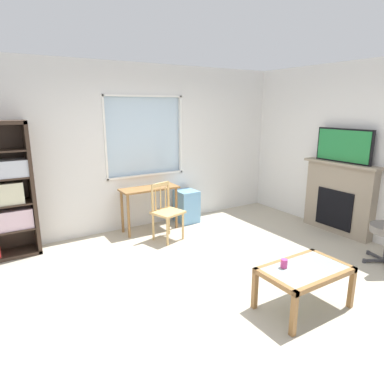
# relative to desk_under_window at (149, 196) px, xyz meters

# --- Properties ---
(ground) EXTENTS (6.41, 5.62, 0.02)m
(ground) POSITION_rel_desk_under_window_xyz_m (0.00, -1.96, -0.62)
(ground) COLOR #B2A893
(wall_back_with_window) EXTENTS (5.41, 0.15, 2.74)m
(wall_back_with_window) POSITION_rel_desk_under_window_xyz_m (-0.00, 0.35, 0.74)
(wall_back_with_window) COLOR silver
(wall_back_with_window) RESTS_ON ground
(wall_right) EXTENTS (0.12, 4.82, 2.74)m
(wall_right) POSITION_rel_desk_under_window_xyz_m (2.77, -1.96, 0.76)
(wall_right) COLOR silver
(wall_right) RESTS_ON ground
(desk_under_window) EXTENTS (0.97, 0.38, 0.74)m
(desk_under_window) POSITION_rel_desk_under_window_xyz_m (0.00, 0.00, 0.00)
(desk_under_window) COLOR olive
(desk_under_window) RESTS_ON ground
(wooden_chair) EXTENTS (0.51, 0.50, 0.90)m
(wooden_chair) POSITION_rel_desk_under_window_xyz_m (0.05, -0.52, -0.14)
(wooden_chair) COLOR tan
(wooden_chair) RESTS_ON ground
(plastic_drawer_unit) EXTENTS (0.35, 0.40, 0.58)m
(plastic_drawer_unit) POSITION_rel_desk_under_window_xyz_m (0.76, 0.05, -0.31)
(plastic_drawer_unit) COLOR #72ADDB
(plastic_drawer_unit) RESTS_ON ground
(fireplace) EXTENTS (0.26, 1.29, 1.18)m
(fireplace) POSITION_rel_desk_under_window_xyz_m (2.62, -1.73, -0.01)
(fireplace) COLOR gray
(fireplace) RESTS_ON ground
(tv) EXTENTS (0.06, 0.95, 0.54)m
(tv) POSITION_rel_desk_under_window_xyz_m (2.60, -1.73, 0.84)
(tv) COLOR black
(tv) RESTS_ON fireplace
(coffee_table) EXTENTS (0.92, 0.57, 0.45)m
(coffee_table) POSITION_rel_desk_under_window_xyz_m (0.37, -2.95, -0.22)
(coffee_table) COLOR #8C9E99
(coffee_table) RESTS_ON ground
(sippy_cup) EXTENTS (0.07, 0.07, 0.09)m
(sippy_cup) POSITION_rel_desk_under_window_xyz_m (0.19, -2.83, -0.11)
(sippy_cup) COLOR #DB3D84
(sippy_cup) RESTS_ON coffee_table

